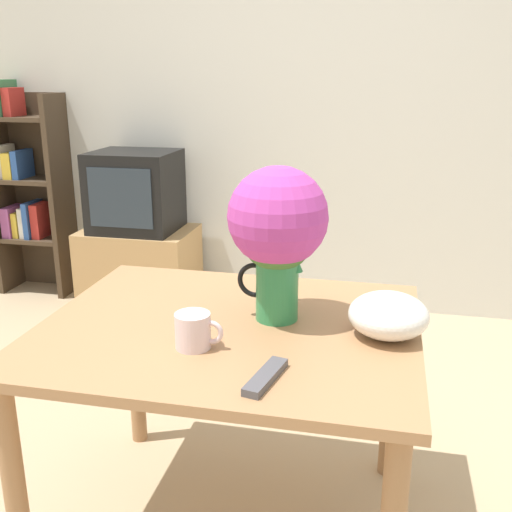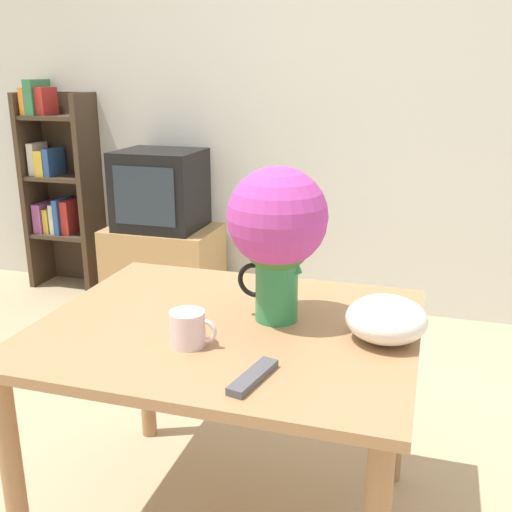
{
  "view_description": "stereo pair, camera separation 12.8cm",
  "coord_description": "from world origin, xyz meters",
  "views": [
    {
      "loc": [
        0.4,
        -1.65,
        1.43
      ],
      "look_at": [
        0.04,
        0.0,
        0.91
      ],
      "focal_mm": 42.0,
      "sensor_mm": 36.0,
      "label": 1
    },
    {
      "loc": [
        0.53,
        -1.61,
        1.43
      ],
      "look_at": [
        0.04,
        0.0,
        0.91
      ],
      "focal_mm": 42.0,
      "sensor_mm": 36.0,
      "label": 2
    }
  ],
  "objects": [
    {
      "name": "tv_stand",
      "position": [
        -1.07,
        1.66,
        0.26
      ],
      "size": [
        0.67,
        0.46,
        0.52
      ],
      "color": "tan",
      "rests_on": "ground_plane"
    },
    {
      "name": "flower_vase",
      "position": [
        0.1,
        0.0,
        1.01
      ],
      "size": [
        0.29,
        0.29,
        0.46
      ],
      "color": "#2D844C",
      "rests_on": "table"
    },
    {
      "name": "ground_plane",
      "position": [
        0.0,
        0.0,
        0.0
      ],
      "size": [
        12.0,
        12.0,
        0.0
      ],
      "primitive_type": "plane",
      "color": "tan"
    },
    {
      "name": "white_bowl",
      "position": [
        0.43,
        -0.05,
        0.79
      ],
      "size": [
        0.22,
        0.22,
        0.12
      ],
      "color": "white",
      "rests_on": "table"
    },
    {
      "name": "coffee_mug",
      "position": [
        -0.08,
        -0.24,
        0.77
      ],
      "size": [
        0.13,
        0.1,
        0.1
      ],
      "color": "silver",
      "rests_on": "table"
    },
    {
      "name": "bookshelf",
      "position": [
        -1.91,
        1.84,
        0.72
      ],
      "size": [
        0.48,
        0.27,
        1.39
      ],
      "color": "#423323",
      "rests_on": "ground_plane"
    },
    {
      "name": "wall_back",
      "position": [
        0.0,
        1.98,
        1.3
      ],
      "size": [
        8.0,
        0.05,
        2.6
      ],
      "color": "silver",
      "rests_on": "ground_plane"
    },
    {
      "name": "tv_set",
      "position": [
        -1.07,
        1.66,
        0.75
      ],
      "size": [
        0.49,
        0.44,
        0.47
      ],
      "color": "black",
      "rests_on": "tv_stand"
    },
    {
      "name": "remote_control",
      "position": [
        0.15,
        -0.38,
        0.73
      ],
      "size": [
        0.08,
        0.19,
        0.02
      ],
      "color": "#4C4C51",
      "rests_on": "table"
    },
    {
      "name": "table",
      "position": [
        -0.03,
        -0.07,
        0.62
      ],
      "size": [
        1.1,
        0.92,
        0.72
      ],
      "color": "#A3754C",
      "rests_on": "ground_plane"
    }
  ]
}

